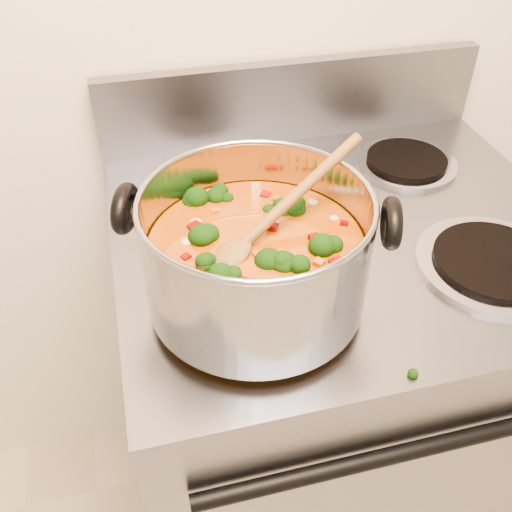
# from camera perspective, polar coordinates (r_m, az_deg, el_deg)

# --- Properties ---
(electric_range) EXTENTS (0.77, 0.69, 1.08)m
(electric_range) POSITION_cam_1_polar(r_m,az_deg,el_deg) (1.29, 6.80, -13.06)
(electric_range) COLOR gray
(electric_range) RESTS_ON ground
(stockpot) EXTENTS (0.36, 0.30, 0.18)m
(stockpot) POSITION_cam_1_polar(r_m,az_deg,el_deg) (0.75, -0.02, 0.08)
(stockpot) COLOR #A3A3AB
(stockpot) RESTS_ON electric_range
(wooden_spoon) EXTENTS (0.25, 0.15, 0.11)m
(wooden_spoon) POSITION_cam_1_polar(r_m,az_deg,el_deg) (0.73, 0.84, 3.19)
(wooden_spoon) COLOR olive
(wooden_spoon) RESTS_ON stockpot
(cooktop_crumbs) EXTENTS (0.07, 0.03, 0.01)m
(cooktop_crumbs) POSITION_cam_1_polar(r_m,az_deg,el_deg) (0.72, 5.65, -13.29)
(cooktop_crumbs) COLOR black
(cooktop_crumbs) RESTS_ON electric_range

